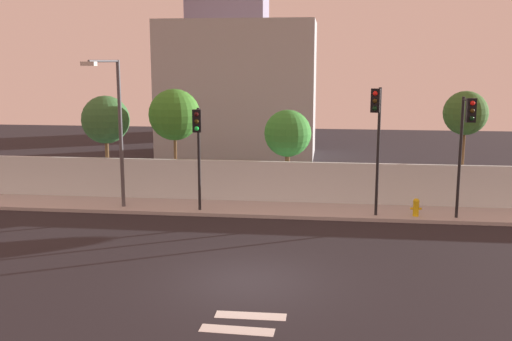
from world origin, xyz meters
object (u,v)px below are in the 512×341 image
roadside_tree_midright (288,134)px  traffic_light_center (377,125)px  roadside_tree_midleft (174,115)px  roadside_tree_rightmost (465,113)px  traffic_light_right (198,137)px  fire_hydrant (416,207)px  traffic_light_left (466,132)px  street_lamp_curbside (116,120)px  roadside_tree_leftmost (106,120)px

roadside_tree_midright → traffic_light_center: bearing=-47.0°
roadside_tree_midleft → roadside_tree_rightmost: roadside_tree_midleft is taller
traffic_light_right → fire_hydrant: (8.82, 0.53, -2.74)m
traffic_light_left → traffic_light_center: traffic_light_center is taller
fire_hydrant → roadside_tree_midright: 6.88m
traffic_light_right → street_lamp_curbside: street_lamp_curbside is taller
traffic_light_left → traffic_light_center: 3.37m
traffic_light_center → roadside_tree_midright: 5.53m
roadside_tree_leftmost → roadside_tree_midright: 8.75m
fire_hydrant → roadside_tree_leftmost: roadside_tree_leftmost is taller
roadside_tree_leftmost → roadside_tree_midleft: (3.39, 0.00, 0.28)m
fire_hydrant → street_lamp_curbside: bearing=-179.2°
roadside_tree_leftmost → roadside_tree_rightmost: (16.63, 0.00, 0.49)m
traffic_light_center → street_lamp_curbside: bearing=177.7°
traffic_light_center → traffic_light_right: bearing=179.5°
traffic_light_right → roadside_tree_leftmost: 6.66m
street_lamp_curbside → roadside_tree_rightmost: street_lamp_curbside is taller
traffic_light_right → street_lamp_curbside: (-3.54, 0.36, 0.63)m
street_lamp_curbside → roadside_tree_leftmost: 4.04m
traffic_light_left → traffic_light_right: bearing=179.9°
traffic_light_center → roadside_tree_midright: size_ratio=1.25×
traffic_light_left → roadside_tree_midleft: size_ratio=0.96×
roadside_tree_midright → roadside_tree_rightmost: (7.89, -0.00, 1.02)m
traffic_light_center → roadside_tree_leftmost: size_ratio=1.10×
fire_hydrant → roadside_tree_rightmost: bearing=54.3°
fire_hydrant → roadside_tree_midright: (-5.45, 3.41, 2.47)m
traffic_light_center → street_lamp_curbside: street_lamp_curbside is taller
traffic_light_center → roadside_tree_midright: (-3.72, 4.00, -0.88)m
fire_hydrant → roadside_tree_midleft: bearing=162.5°
street_lamp_curbside → fire_hydrant: bearing=0.8°
street_lamp_curbside → roadside_tree_midright: (6.91, 3.58, -0.91)m
traffic_light_right → roadside_tree_midleft: (-1.98, 3.94, 0.54)m
street_lamp_curbside → roadside_tree_leftmost: size_ratio=1.32×
roadside_tree_leftmost → roadside_tree_rightmost: bearing=0.0°
traffic_light_center → roadside_tree_leftmost: (-12.46, 4.00, -0.34)m
traffic_light_left → traffic_light_right: traffic_light_left is taller
traffic_light_center → roadside_tree_leftmost: bearing=162.2°
traffic_light_center → fire_hydrant: size_ratio=7.06×
roadside_tree_midright → roadside_tree_rightmost: roadside_tree_rightmost is taller
roadside_tree_midright → roadside_tree_rightmost: bearing=-0.0°
street_lamp_curbside → roadside_tree_midleft: bearing=66.5°
traffic_light_left → roadside_tree_midright: bearing=150.8°
street_lamp_curbside → roadside_tree_midleft: street_lamp_curbside is taller
roadside_tree_leftmost → traffic_light_left: bearing=-14.0°
street_lamp_curbside → roadside_tree_midright: street_lamp_curbside is taller
traffic_light_left → roadside_tree_rightmost: size_ratio=0.96×
roadside_tree_rightmost → roadside_tree_leftmost: bearing=180.0°
traffic_light_center → fire_hydrant: bearing=18.9°
roadside_tree_leftmost → roadside_tree_midleft: 3.40m
fire_hydrant → roadside_tree_rightmost: (2.44, 3.41, 3.49)m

